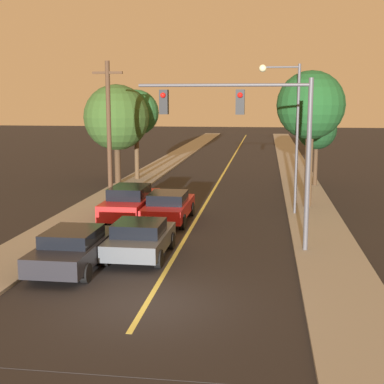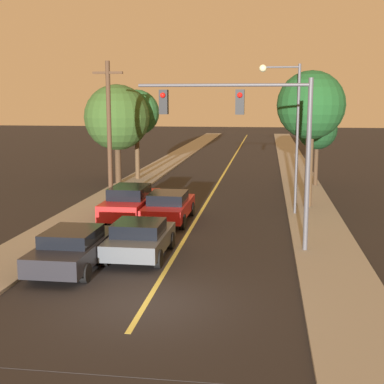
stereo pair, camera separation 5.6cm
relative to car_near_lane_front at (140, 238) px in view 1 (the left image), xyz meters
name	(u,v)px [view 1 (the left image)]	position (x,y,z in m)	size (l,w,h in m)	color
ground_plane	(147,304)	(1.22, -4.42, -0.71)	(200.00, 200.00, 0.00)	black
road_surface	(231,161)	(1.22, 31.58, -0.70)	(8.74, 80.00, 0.01)	black
sidewalk_left	(172,159)	(-4.40, 31.58, -0.65)	(2.50, 80.00, 0.12)	gray
sidewalk_right	(292,161)	(6.84, 31.58, -0.65)	(2.50, 80.00, 0.12)	gray
car_near_lane_front	(140,238)	(0.00, 0.00, 0.00)	(2.06, 3.92, 1.35)	#474C51
car_near_lane_second	(169,206)	(0.00, 5.74, 0.04)	(1.98, 4.54, 1.43)	red
car_outer_lane_front	(74,247)	(-1.92, -1.55, 0.01)	(1.98, 4.65, 1.38)	black
car_outer_lane_second	(130,202)	(-1.92, 6.12, 0.13)	(1.97, 5.18, 1.62)	red
traffic_signal_mast	(252,126)	(3.92, 1.40, 4.00)	(6.37, 0.42, 6.32)	#47474C
streetlamp_right	(288,119)	(5.48, 8.04, 4.06)	(1.98, 0.36, 7.23)	#47474C
utility_pole_left	(109,131)	(-3.75, 8.96, 3.33)	(1.60, 0.24, 7.53)	#422D1E
tree_left_near	(117,118)	(-5.35, 16.11, 3.80)	(4.31, 4.31, 6.56)	#3D2B1C
tree_left_far	(136,113)	(-4.59, 18.44, 4.05)	(3.17, 3.17, 6.25)	#4C3823
tree_right_near	(311,106)	(6.68, 9.84, 4.65)	(3.49, 3.49, 7.03)	#4C3823
tree_right_far	(317,130)	(7.70, 17.15, 3.04)	(2.57, 2.57, 4.94)	#3D2B1C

